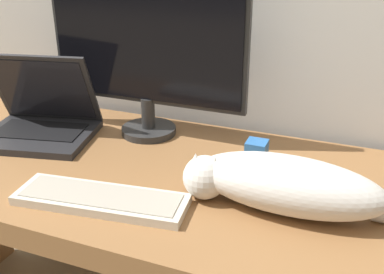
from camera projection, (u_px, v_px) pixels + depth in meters
desk at (135, 210)px, 1.21m from camera, size 1.70×0.65×0.73m
monitor at (146, 55)px, 1.24m from camera, size 0.58×0.16×0.42m
laptop at (40, 121)px, 1.30m from camera, size 0.35×0.31×0.24m
external_keyboard at (101, 199)px, 0.98m from camera, size 0.39×0.16×0.02m
cat at (282, 183)px, 0.95m from camera, size 0.55×0.16×0.12m
small_toy at (256, 151)px, 1.17m from camera, size 0.05×0.05×0.05m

